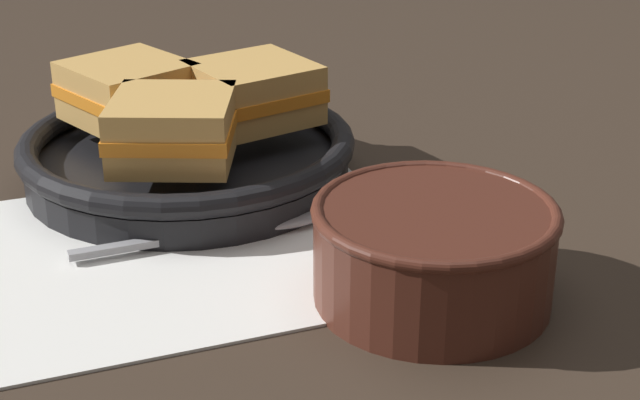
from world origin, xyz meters
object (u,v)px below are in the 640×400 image
at_px(sandwich_near_right, 173,129).
at_px(skillet, 188,156).
at_px(soup_bowl, 434,247).
at_px(spoon, 253,224).
at_px(sandwich_near_left, 128,91).
at_px(sandwich_far_left, 253,92).

bearing_deg(sandwich_near_right, skillet, 77.95).
distance_m(soup_bowl, sandwich_near_right, 0.22).
xyz_separation_m(soup_bowl, spoon, (-0.10, 0.11, -0.03)).
distance_m(sandwich_near_left, sandwich_far_left, 0.10).
bearing_deg(spoon, sandwich_near_left, 108.57).
bearing_deg(sandwich_near_right, sandwich_near_left, 107.95).
distance_m(soup_bowl, skillet, 0.25).
bearing_deg(skillet, sandwich_far_left, 17.95).
xyz_separation_m(soup_bowl, skillet, (-0.13, 0.21, -0.01)).
distance_m(sandwich_near_right, sandwich_far_left, 0.10).
height_order(sandwich_near_left, sandwich_far_left, same).
relative_size(sandwich_near_left, sandwich_far_left, 1.05).
height_order(soup_bowl, sandwich_far_left, sandwich_far_left).
xyz_separation_m(spoon, skillet, (-0.04, 0.10, 0.01)).
height_order(soup_bowl, sandwich_near_right, sandwich_near_right).
bearing_deg(sandwich_near_left, skillet, -42.05).
distance_m(skillet, sandwich_near_right, 0.07).
relative_size(soup_bowl, skillet, 0.57).
relative_size(spoon, sandwich_near_left, 1.50).
relative_size(soup_bowl, spoon, 0.83).
distance_m(soup_bowl, sandwich_far_left, 0.24).
distance_m(soup_bowl, sandwich_near_left, 0.31).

